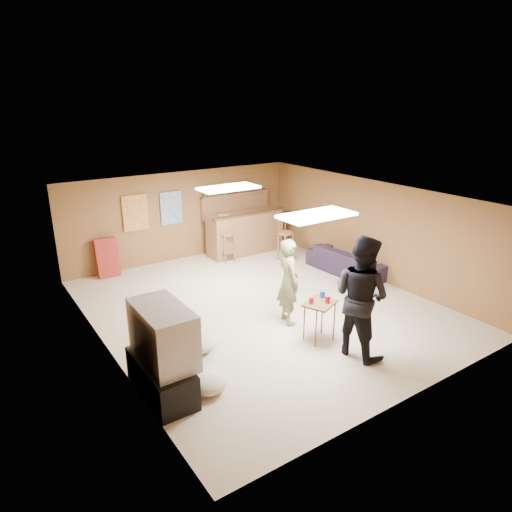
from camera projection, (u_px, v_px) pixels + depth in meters
ground at (262, 307)px, 8.99m from camera, size 7.00×7.00×0.00m
ceiling at (262, 197)px, 8.26m from camera, size 6.00×7.00×0.02m
wall_back at (182, 216)px, 11.36m from camera, size 6.00×0.02×2.20m
wall_front at (416, 327)px, 5.88m from camera, size 6.00×0.02×2.20m
wall_left at (102, 289)px, 7.04m from camera, size 0.02×7.00×2.20m
wall_right at (372, 229)px, 10.20m from camera, size 0.02×7.00×2.20m
tv_stand at (162, 377)px, 6.30m from camera, size 0.55×1.30×0.50m
dvd_box at (177, 378)px, 6.45m from camera, size 0.35×0.50×0.08m
tv_body at (163, 334)px, 6.12m from camera, size 0.60×1.10×0.80m
tv_screen at (184, 328)px, 6.28m from camera, size 0.02×0.95×0.65m
bar_counter at (245, 233)px, 11.91m from camera, size 2.00×0.60×1.10m
bar_lip at (250, 214)px, 11.53m from camera, size 2.10×0.12×0.05m
bar_shelf at (235, 194)px, 11.94m from camera, size 2.00×0.18×0.05m
bar_backing at (235, 205)px, 12.06m from camera, size 2.00×0.14×0.60m
poster_left at (135, 213)px, 10.62m from camera, size 0.60×0.03×0.85m
poster_right at (171, 208)px, 11.09m from camera, size 0.55×0.03×0.80m
folding_chair_stack at (107, 258)px, 10.37m from camera, size 0.50×0.26×0.91m
ceiling_panel_front at (317, 215)px, 7.10m from camera, size 1.20×0.60×0.04m
ceiling_panel_back at (228, 188)px, 9.21m from camera, size 1.20×0.60×0.04m
person_olive at (288, 282)px, 8.12m from camera, size 0.51×0.65×1.59m
person_black at (361, 296)px, 7.07m from camera, size 0.87×1.05×1.97m
sofa at (347, 261)px, 10.64m from camera, size 0.87×2.01×0.58m
tray_table at (319, 321)px, 7.65m from camera, size 0.66×0.61×0.70m
cup_red_near at (311, 300)px, 7.48m from camera, size 0.10×0.10×0.11m
cup_red_far at (327, 299)px, 7.50m from camera, size 0.09×0.09×0.12m
cup_blue at (322, 294)px, 7.70m from camera, size 0.10×0.10×0.12m
bar_stool_left at (227, 238)px, 11.26m from camera, size 0.47×0.47×1.24m
bar_stool_right at (286, 239)px, 11.36m from camera, size 0.46×0.46×1.10m
cushion_near_tv at (197, 342)px, 7.41m from camera, size 0.68×0.68×0.28m
cushion_mid at (205, 340)px, 7.58m from camera, size 0.55×0.55×0.19m
cushion_far at (208, 383)px, 6.39m from camera, size 0.69×0.69×0.24m
bottle_row at (224, 190)px, 11.70m from camera, size 1.20×0.08×0.26m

